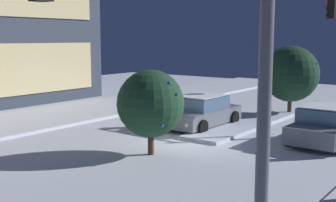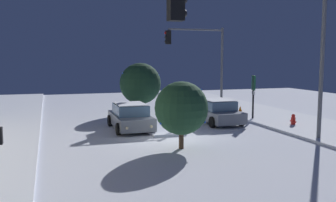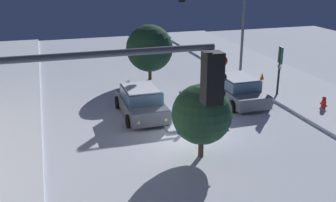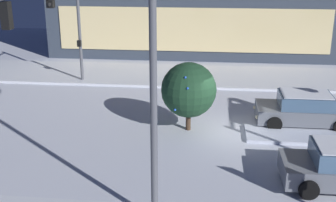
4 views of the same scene
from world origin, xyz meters
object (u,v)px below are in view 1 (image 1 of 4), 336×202
decorated_tree_median (291,74)px  decorated_tree_left_of_median (151,104)px  car_near (326,125)px  traffic_light_corner_near_left (148,27)px  car_far (201,112)px

decorated_tree_median → decorated_tree_left_of_median: (-10.92, 0.81, -0.38)m
decorated_tree_left_of_median → car_near: bearing=-38.5°
decorated_tree_left_of_median → decorated_tree_median: bearing=-4.2°
traffic_light_corner_near_left → decorated_tree_left_of_median: (6.49, 5.31, -2.45)m
car_near → decorated_tree_median: 6.64m
decorated_tree_median → car_far: bearing=160.8°
traffic_light_corner_near_left → car_far: bearing=-60.9°
car_near → car_far: bearing=93.5°
car_near → traffic_light_corner_near_left: traffic_light_corner_near_left is taller
decorated_tree_median → decorated_tree_left_of_median: bearing=175.8°
car_near → decorated_tree_left_of_median: 7.19m
car_far → car_near: bearing=93.9°
car_near → traffic_light_corner_near_left: 12.60m
car_far → decorated_tree_left_of_median: 5.44m
traffic_light_corner_near_left → car_near: bearing=-85.8°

